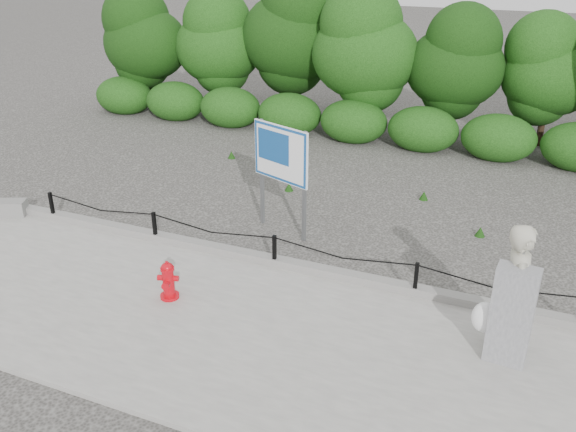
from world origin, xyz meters
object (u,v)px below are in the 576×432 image
(fire_hydrant, at_px, (168,281))
(pedestrian, at_px, (515,293))
(utility_cabinet, at_px, (511,315))
(concrete_block, at_px, (2,208))
(advertising_sign, at_px, (281,159))

(fire_hydrant, bearing_deg, pedestrian, -9.58)
(utility_cabinet, bearing_deg, fire_hydrant, -170.31)
(concrete_block, bearing_deg, advertising_sign, 16.78)
(concrete_block, relative_size, utility_cabinet, 0.63)
(advertising_sign, bearing_deg, utility_cabinet, -8.89)
(fire_hydrant, relative_size, concrete_block, 0.66)
(pedestrian, xyz_separation_m, advertising_sign, (-4.49, 2.39, 0.52))
(pedestrian, height_order, advertising_sign, advertising_sign)
(pedestrian, bearing_deg, concrete_block, 77.49)
(fire_hydrant, height_order, pedestrian, pedestrian)
(pedestrian, relative_size, advertising_sign, 0.89)
(fire_hydrant, distance_m, pedestrian, 5.21)
(advertising_sign, bearing_deg, pedestrian, -6.79)
(fire_hydrant, xyz_separation_m, utility_cabinet, (5.14, 0.46, 0.41))
(fire_hydrant, xyz_separation_m, pedestrian, (5.13, 0.68, 0.63))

